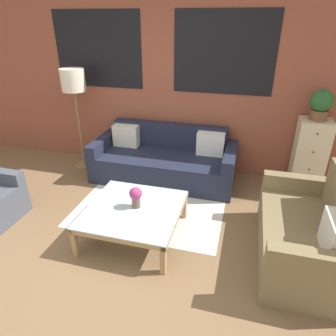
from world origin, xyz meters
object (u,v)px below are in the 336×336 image
object	(u,v)px
floor_lamp	(73,85)
flower_vase	(136,196)
potted_plant	(321,104)
coffee_table	(134,212)
settee_vintage	(309,235)
couch_dark	(164,161)
drawer_cabinet	(309,155)

from	to	relation	value
floor_lamp	flower_vase	xyz separation A→B (m)	(1.49, -1.44, -0.84)
flower_vase	potted_plant	bearing A→B (deg)	39.40
coffee_table	potted_plant	distance (m)	2.75
settee_vintage	coffee_table	bearing A→B (deg)	-177.29
floor_lamp	flower_vase	bearing A→B (deg)	-44.09
couch_dark	potted_plant	xyz separation A→B (m)	(2.04, 0.23, 0.96)
floor_lamp	potted_plant	xyz separation A→B (m)	(3.46, 0.18, -0.10)
coffee_table	floor_lamp	bearing A→B (deg)	134.83
drawer_cabinet	couch_dark	bearing A→B (deg)	-173.69
couch_dark	drawer_cabinet	distance (m)	2.07
couch_dark	floor_lamp	size ratio (longest dim) A/B	1.35
settee_vintage	floor_lamp	xyz separation A→B (m)	(-3.28, 1.39, 1.03)
coffee_table	drawer_cabinet	bearing A→B (deg)	39.66
couch_dark	floor_lamp	distance (m)	1.78
flower_vase	couch_dark	bearing A→B (deg)	92.95
floor_lamp	drawer_cabinet	xyz separation A→B (m)	(3.46, 0.18, -0.83)
floor_lamp	couch_dark	bearing A→B (deg)	-2.05
coffee_table	potted_plant	world-z (taller)	potted_plant
potted_plant	coffee_table	bearing A→B (deg)	-140.34
couch_dark	potted_plant	world-z (taller)	potted_plant
drawer_cabinet	potted_plant	distance (m)	0.73
drawer_cabinet	flower_vase	xyz separation A→B (m)	(-1.97, -1.62, -0.01)
coffee_table	flower_vase	distance (m)	0.19
couch_dark	floor_lamp	xyz separation A→B (m)	(-1.42, 0.05, 1.07)
couch_dark	floor_lamp	bearing A→B (deg)	177.95
floor_lamp	potted_plant	distance (m)	3.47
floor_lamp	drawer_cabinet	world-z (taller)	floor_lamp
potted_plant	floor_lamp	bearing A→B (deg)	-177.10
floor_lamp	potted_plant	bearing A→B (deg)	2.90
floor_lamp	coffee_table	bearing A→B (deg)	-45.17
drawer_cabinet	flower_vase	bearing A→B (deg)	-140.60
coffee_table	flower_vase	world-z (taller)	flower_vase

